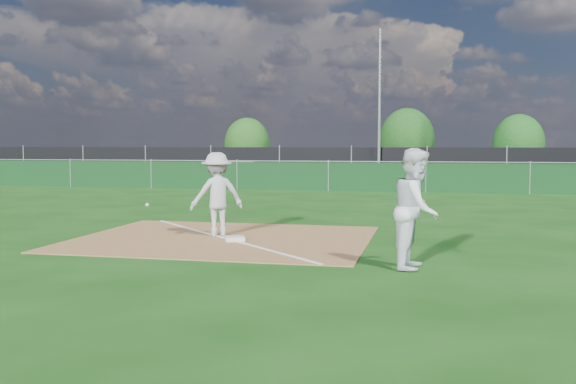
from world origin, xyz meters
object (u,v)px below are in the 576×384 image
(light_pole, at_px, (379,106))
(tree_mid, at_px, (407,140))
(play_at_first, at_px, (217,194))
(runner, at_px, (416,209))
(car_left, at_px, (282,162))
(tree_left, at_px, (247,144))
(first_base, at_px, (235,239))
(car_mid, at_px, (313,165))
(car_right, at_px, (474,167))
(tree_right, at_px, (519,143))

(light_pole, relative_size, tree_mid, 1.80)
(play_at_first, distance_m, runner, 4.97)
(car_left, bearing_deg, tree_left, 13.35)
(first_base, xyz_separation_m, car_mid, (-3.18, 26.29, 0.61))
(first_base, relative_size, runner, 0.20)
(light_pole, distance_m, car_right, 7.58)
(car_left, height_order, tree_right, tree_right)
(light_pole, xyz_separation_m, runner, (2.46, -24.06, -3.05))
(car_mid, bearing_deg, play_at_first, -149.25)
(tree_mid, height_order, tree_right, tree_mid)
(tree_mid, relative_size, tree_right, 1.12)
(tree_mid, xyz_separation_m, tree_right, (7.31, 0.44, -0.24))
(light_pole, bearing_deg, car_left, 140.48)
(light_pole, relative_size, tree_right, 2.01)
(car_left, distance_m, tree_mid, 9.24)
(runner, distance_m, tree_left, 36.94)
(play_at_first, xyz_separation_m, car_mid, (-2.61, 25.69, -0.23))
(tree_mid, bearing_deg, first_base, -93.98)
(runner, xyz_separation_m, tree_mid, (-1.38, 34.45, 1.33))
(tree_left, height_order, tree_right, tree_right)
(car_mid, bearing_deg, tree_mid, -16.71)
(car_mid, xyz_separation_m, car_right, (9.49, 0.16, -0.03))
(first_base, bearing_deg, car_left, 101.12)
(light_pole, distance_m, car_mid, 6.95)
(play_at_first, relative_size, car_mid, 0.58)
(tree_left, bearing_deg, tree_mid, -0.94)
(car_left, bearing_deg, tree_right, -92.92)
(tree_mid, distance_m, tree_right, 7.33)
(first_base, xyz_separation_m, tree_right, (9.57, 32.83, 1.98))
(first_base, distance_m, tree_right, 34.26)
(play_at_first, distance_m, tree_right, 33.82)
(car_mid, bearing_deg, tree_left, 68.59)
(tree_right, bearing_deg, car_left, -160.05)
(play_at_first, bearing_deg, runner, -32.29)
(tree_right, bearing_deg, light_pole, -127.78)
(tree_left, bearing_deg, first_base, -74.28)
(car_left, xyz_separation_m, tree_mid, (7.64, 4.98, 1.46))
(play_at_first, distance_m, car_left, 27.24)
(car_mid, relative_size, car_right, 0.92)
(play_at_first, height_order, car_mid, play_at_first)
(runner, bearing_deg, tree_mid, 9.75)
(car_left, bearing_deg, tree_mid, -79.76)
(first_base, height_order, runner, runner)
(car_mid, bearing_deg, tree_right, -37.85)
(car_left, height_order, car_right, car_left)
(light_pole, height_order, first_base, light_pole)
(car_left, relative_size, car_right, 1.08)
(car_right, bearing_deg, light_pole, 111.11)
(first_base, height_order, tree_right, tree_right)
(tree_mid, bearing_deg, runner, -87.71)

